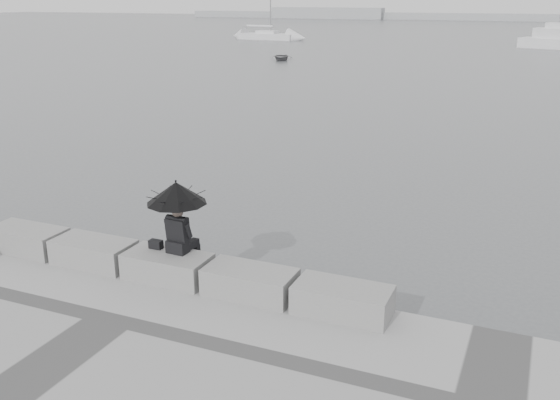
% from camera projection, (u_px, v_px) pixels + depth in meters
% --- Properties ---
extents(ground, '(360.00, 360.00, 0.00)m').
position_uv_depth(ground, '(183.00, 293.00, 12.20)').
color(ground, '#4C4F52').
rests_on(ground, ground).
extents(stone_block_far_left, '(1.60, 0.80, 0.50)m').
position_uv_depth(stone_block_far_left, '(28.00, 240.00, 12.85)').
color(stone_block_far_left, gray).
rests_on(stone_block_far_left, promenade).
extents(stone_block_left, '(1.60, 0.80, 0.50)m').
position_uv_depth(stone_block_left, '(94.00, 252.00, 12.21)').
color(stone_block_left, gray).
rests_on(stone_block_left, promenade).
extents(stone_block_centre, '(1.60, 0.80, 0.50)m').
position_uv_depth(stone_block_centre, '(168.00, 267.00, 11.57)').
color(stone_block_centre, gray).
rests_on(stone_block_centre, promenade).
extents(stone_block_right, '(1.60, 0.80, 0.50)m').
position_uv_depth(stone_block_right, '(250.00, 282.00, 10.93)').
color(stone_block_right, gray).
rests_on(stone_block_right, promenade).
extents(stone_block_far_right, '(1.60, 0.80, 0.50)m').
position_uv_depth(stone_block_far_right, '(343.00, 300.00, 10.29)').
color(stone_block_far_right, gray).
rests_on(stone_block_far_right, promenade).
extents(seated_person, '(1.12, 1.12, 1.39)m').
position_uv_depth(seated_person, '(176.00, 201.00, 11.30)').
color(seated_person, black).
rests_on(seated_person, stone_block_centre).
extents(bag, '(0.25, 0.14, 0.16)m').
position_uv_depth(bag, '(156.00, 244.00, 11.74)').
color(bag, black).
rests_on(bag, stone_block_centre).
extents(distant_landmass, '(180.00, 8.00, 2.80)m').
position_uv_depth(distant_landmass, '(495.00, 17.00, 149.86)').
color(distant_landmass, '#9B9EA1').
rests_on(distant_landmass, ground).
extents(sailboat_left, '(8.23, 3.16, 12.90)m').
position_uv_depth(sailboat_left, '(267.00, 36.00, 83.80)').
color(sailboat_left, white).
rests_on(sailboat_left, ground).
extents(dinghy, '(3.21, 2.21, 0.50)m').
position_uv_depth(dinghy, '(281.00, 57.00, 56.79)').
color(dinghy, slate).
rests_on(dinghy, ground).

